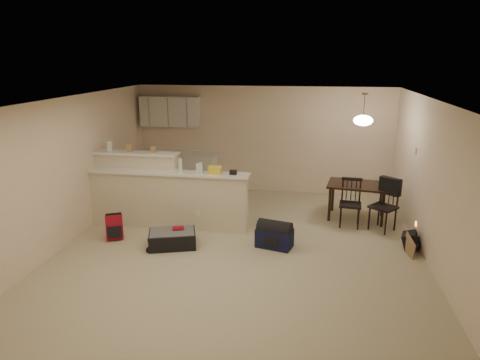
% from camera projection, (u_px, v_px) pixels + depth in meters
% --- Properties ---
extents(room, '(7.00, 7.02, 2.50)m').
position_uv_depth(room, '(239.00, 180.00, 6.80)').
color(room, '#BFB493').
rests_on(room, ground).
extents(breakfast_bar, '(3.08, 0.58, 1.39)m').
position_uv_depth(breakfast_bar, '(157.00, 194.00, 8.18)').
color(breakfast_bar, beige).
rests_on(breakfast_bar, ground).
extents(upper_cabinets, '(1.40, 0.34, 0.70)m').
position_uv_depth(upper_cabinets, '(170.00, 111.00, 10.11)').
color(upper_cabinets, white).
rests_on(upper_cabinets, room).
extents(kitchen_counter, '(1.80, 0.60, 0.90)m').
position_uv_depth(kitchen_counter, '(179.00, 172.00, 10.36)').
color(kitchen_counter, white).
rests_on(kitchen_counter, ground).
extents(thermostat, '(0.02, 0.12, 0.12)m').
position_uv_depth(thermostat, '(415.00, 151.00, 7.74)').
color(thermostat, beige).
rests_on(thermostat, room).
extents(jar, '(0.10, 0.10, 0.20)m').
position_uv_depth(jar, '(109.00, 146.00, 8.21)').
color(jar, silver).
rests_on(jar, breakfast_bar).
extents(cereal_box, '(0.10, 0.07, 0.16)m').
position_uv_depth(cereal_box, '(129.00, 148.00, 8.16)').
color(cereal_box, '#A17E53').
rests_on(cereal_box, breakfast_bar).
extents(small_box, '(0.08, 0.06, 0.12)m').
position_uv_depth(small_box, '(153.00, 150.00, 8.09)').
color(small_box, '#A17E53').
rests_on(small_box, breakfast_bar).
extents(bottle_a, '(0.07, 0.07, 0.26)m').
position_uv_depth(bottle_a, '(180.00, 165.00, 7.85)').
color(bottle_a, silver).
rests_on(bottle_a, breakfast_bar).
extents(bottle_b, '(0.06, 0.06, 0.18)m').
position_uv_depth(bottle_b, '(198.00, 168.00, 7.81)').
color(bottle_b, silver).
rests_on(bottle_b, breakfast_bar).
extents(bag_lump, '(0.22, 0.18, 0.14)m').
position_uv_depth(bag_lump, '(215.00, 170.00, 7.77)').
color(bag_lump, '#A17E53').
rests_on(bag_lump, breakfast_bar).
extents(pouch, '(0.12, 0.10, 0.08)m').
position_uv_depth(pouch, '(233.00, 172.00, 7.73)').
color(pouch, '#A17E53').
rests_on(pouch, breakfast_bar).
extents(extra_item_x, '(0.06, 0.06, 0.20)m').
position_uv_depth(extra_item_x, '(201.00, 168.00, 7.80)').
color(extra_item_x, silver).
rests_on(extra_item_x, breakfast_bar).
extents(dining_table, '(1.25, 0.93, 0.72)m').
position_uv_depth(dining_table, '(358.00, 188.00, 8.47)').
color(dining_table, black).
rests_on(dining_table, ground).
extents(pendant_lamp, '(0.36, 0.36, 0.62)m').
position_uv_depth(pendant_lamp, '(363.00, 120.00, 8.10)').
color(pendant_lamp, brown).
rests_on(pendant_lamp, room).
extents(dining_chair_near, '(0.44, 0.42, 0.92)m').
position_uv_depth(dining_chair_near, '(350.00, 203.00, 8.12)').
color(dining_chair_near, black).
rests_on(dining_chair_near, ground).
extents(dining_chair_far, '(0.59, 0.58, 0.97)m').
position_uv_depth(dining_chair_far, '(383.00, 206.00, 7.92)').
color(dining_chair_far, black).
rests_on(dining_chair_far, ground).
extents(suitcase, '(0.90, 0.72, 0.26)m').
position_uv_depth(suitcase, '(172.00, 239.00, 7.33)').
color(suitcase, black).
rests_on(suitcase, ground).
extents(red_backpack, '(0.34, 0.29, 0.44)m').
position_uv_depth(red_backpack, '(114.00, 227.00, 7.62)').
color(red_backpack, maroon).
rests_on(red_backpack, ground).
extents(navy_duffel, '(0.66, 0.47, 0.33)m').
position_uv_depth(navy_duffel, '(274.00, 238.00, 7.30)').
color(navy_duffel, black).
rests_on(navy_duffel, ground).
extents(black_daypack, '(0.30, 0.36, 0.28)m').
position_uv_depth(black_daypack, '(411.00, 241.00, 7.25)').
color(black_daypack, black).
rests_on(black_daypack, ground).
extents(cardboard_sheet, '(0.08, 0.41, 0.31)m').
position_uv_depth(cardboard_sheet, '(410.00, 246.00, 6.99)').
color(cardboard_sheet, '#A17E53').
rests_on(cardboard_sheet, ground).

